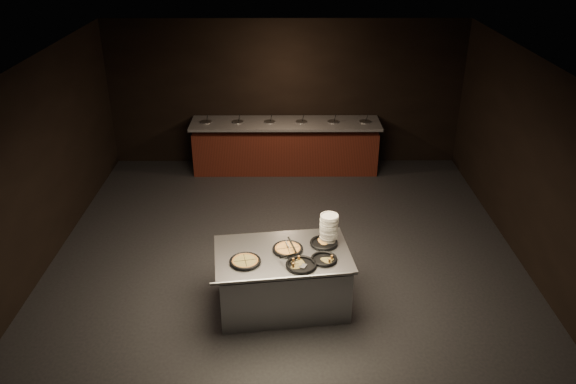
# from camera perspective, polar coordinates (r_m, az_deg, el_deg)

# --- Properties ---
(room) EXTENTS (7.02, 8.02, 2.92)m
(room) POSITION_cam_1_polar(r_m,az_deg,el_deg) (7.54, -0.23, 1.23)
(room) COLOR black
(room) RESTS_ON ground
(salad_bar) EXTENTS (3.70, 0.83, 1.18)m
(salad_bar) POSITION_cam_1_polar(r_m,az_deg,el_deg) (11.20, -0.25, 4.36)
(salad_bar) COLOR #4F1B12
(salad_bar) RESTS_ON ground
(serving_counter) EXTENTS (1.83, 1.30, 0.82)m
(serving_counter) POSITION_cam_1_polar(r_m,az_deg,el_deg) (7.38, -0.55, -8.95)
(serving_counter) COLOR #ACAFB3
(serving_counter) RESTS_ON ground
(plate_stack) EXTENTS (0.24, 0.24, 0.37)m
(plate_stack) POSITION_cam_1_polar(r_m,az_deg,el_deg) (7.33, 4.18, -3.65)
(plate_stack) COLOR white
(plate_stack) RESTS_ON serving_counter
(pan_veggie_whole) EXTENTS (0.39, 0.39, 0.04)m
(pan_veggie_whole) POSITION_cam_1_polar(r_m,az_deg,el_deg) (6.97, -4.38, -7.01)
(pan_veggie_whole) COLOR black
(pan_veggie_whole) RESTS_ON serving_counter
(pan_cheese_whole) EXTENTS (0.39, 0.39, 0.04)m
(pan_cheese_whole) POSITION_cam_1_polar(r_m,az_deg,el_deg) (7.18, -0.03, -5.78)
(pan_cheese_whole) COLOR black
(pan_cheese_whole) RESTS_ON serving_counter
(pan_cheese_slices_a) EXTENTS (0.36, 0.36, 0.04)m
(pan_cheese_slices_a) POSITION_cam_1_polar(r_m,az_deg,el_deg) (7.32, 3.66, -5.17)
(pan_cheese_slices_a) COLOR black
(pan_cheese_slices_a) RESTS_ON serving_counter
(pan_cheese_slices_b) EXTENTS (0.38, 0.38, 0.04)m
(pan_cheese_slices_b) POSITION_cam_1_polar(r_m,az_deg,el_deg) (6.88, 1.36, -7.39)
(pan_cheese_slices_b) COLOR black
(pan_cheese_slices_b) RESTS_ON serving_counter
(pan_veggie_slices) EXTENTS (0.33, 0.33, 0.04)m
(pan_veggie_slices) POSITION_cam_1_polar(r_m,az_deg,el_deg) (7.00, 3.68, -6.80)
(pan_veggie_slices) COLOR black
(pan_veggie_slices) RESTS_ON serving_counter
(server_left) EXTENTS (0.25, 0.30, 0.17)m
(server_left) POSITION_cam_1_polar(r_m,az_deg,el_deg) (7.15, 0.17, -5.37)
(server_left) COLOR #ACAFB3
(server_left) RESTS_ON serving_counter
(server_right) EXTENTS (0.35, 0.20, 0.18)m
(server_right) POSITION_cam_1_polar(r_m,az_deg,el_deg) (6.87, 0.33, -6.78)
(server_right) COLOR #ACAFB3
(server_right) RESTS_ON serving_counter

